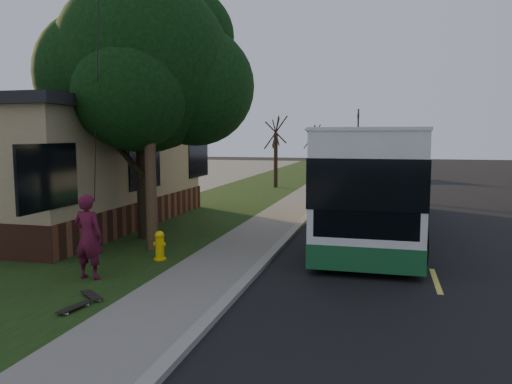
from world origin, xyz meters
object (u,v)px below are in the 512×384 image
Objects in this scene: leafy_tree at (146,69)px; skateboard_spare at (91,295)px; dumpster at (139,193)px; distant_car at (379,169)px; traffic_signal at (358,136)px; fire_hydrant at (160,245)px; transit_bus at (373,177)px; skateboarder at (88,237)px; utility_pole at (148,81)px; bare_tree_near at (276,153)px; skateboard_main at (74,307)px; bare_tree_far at (312,150)px.

leafy_tree is 11.10× the size of skateboard_spare.
dumpster is 20.91m from distant_car.
traffic_signal is 37.33m from skateboard_spare.
traffic_signal is 3.26× the size of dumpster.
leafy_tree is 7.95m from dumpster.
fire_hydrant is 7.85m from transit_bus.
skateboard_spare is (0.78, -1.15, -0.88)m from skateboarder.
distant_car is (5.76, 25.69, -3.90)m from utility_pole.
bare_tree_near is at bearing -130.21° from distant_car.
leafy_tree reaches higher than fire_hydrant.
traffic_signal reaches higher than skateboard_main.
bare_tree_far is 0.73× the size of traffic_signal.
skateboarder is (-0.36, -31.93, -1.00)m from bare_tree_far.
skateboard_spare is at bearing -89.28° from bare_tree_far.
fire_hydrant is at bearing -106.51° from distant_car.
distant_car is at bearing 80.39° from skateboard_spare.
utility_pole is 0.73× the size of transit_bus.
dumpster is at bearing -124.22° from distant_car.
leafy_tree reaches higher than transit_bus.
leafy_tree is 1.94× the size of bare_tree_far.
skateboarder is (-0.76, -1.93, 0.57)m from fire_hydrant.
utility_pole is at bearing -60.14° from dumpster.
traffic_signal is (3.50, 4.00, 1.16)m from bare_tree_far.
skateboarder is (-0.06, -2.92, -3.63)m from utility_pole.
bare_tree_far is 31.95m from skateboarder.
leafy_tree is 8.32m from skateboard_main.
bare_tree_near is at bearing 87.50° from leafy_tree.
utility_pole is at bearing 99.62° from skateboard_main.
utility_pole reaches higher than skateboarder.
utility_pole reaches higher than distant_car.
bare_tree_far is (0.31, 29.01, -2.63)m from utility_pole.
dumpster is at bearing -112.42° from bare_tree_near.
dumpster is at bearing 166.15° from transit_bus.
leafy_tree is at bearing 104.62° from skateboard_main.
transit_bus is 10.39m from skateboard_spare.
bare_tree_far is 5.44m from traffic_signal.
transit_bus is (5.97, -12.16, -0.35)m from bare_tree_near.
utility_pole reaches higher than bare_tree_near.
traffic_signal is at bearing -93.76° from skateboarder.
skateboard_spare reaches higher than skateboard_main.
skateboarder reaches higher than fire_hydrant.
dumpster is (-3.33, 5.65, -4.49)m from leafy_tree.
bare_tree_far is 24.77m from transit_bus.
bare_tree_far is 0.94× the size of distant_car.
transit_bus is 10.94m from skateboard_main.
leafy_tree is 25.33m from distant_car.
skateboard_main is at bearing -117.35° from transit_bus.
skateboarder reaches higher than distant_car.
utility_pole is 2.11× the size of bare_tree_near.
utility_pole is 12.17× the size of skateboard_main.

